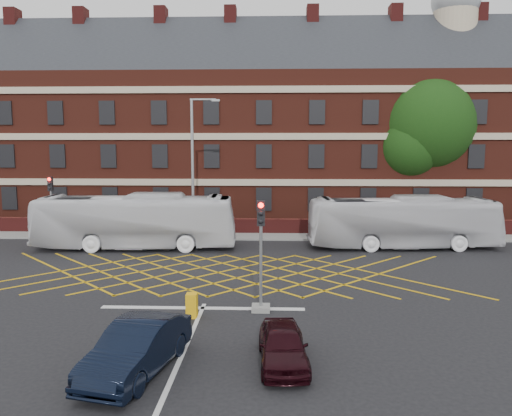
{
  "coord_description": "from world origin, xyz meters",
  "views": [
    {
      "loc": [
        2.77,
        -22.29,
        6.36
      ],
      "look_at": [
        1.92,
        1.5,
        3.34
      ],
      "focal_mm": 35.0,
      "sensor_mm": 36.0,
      "label": 1
    }
  ],
  "objects_px": {
    "car_navy": "(137,348)",
    "car_maroon": "(283,345)",
    "utility_cabinet": "(192,305)",
    "deciduous_tree": "(425,131)",
    "traffic_light_near": "(261,266)",
    "street_lamp": "(194,195)",
    "traffic_light_far": "(52,214)",
    "direction_signs": "(45,218)",
    "bus_left": "(136,221)",
    "bus_right": "(403,222)"
  },
  "relations": [
    {
      "from": "car_navy",
      "to": "car_maroon",
      "type": "distance_m",
      "value": 4.15
    },
    {
      "from": "car_maroon",
      "to": "utility_cabinet",
      "type": "height_order",
      "value": "car_maroon"
    },
    {
      "from": "car_maroon",
      "to": "deciduous_tree",
      "type": "xyz_separation_m",
      "value": [
        11.6,
        26.29,
        6.83
      ]
    },
    {
      "from": "traffic_light_near",
      "to": "utility_cabinet",
      "type": "height_order",
      "value": "traffic_light_near"
    },
    {
      "from": "traffic_light_near",
      "to": "street_lamp",
      "type": "relative_size",
      "value": 0.46
    },
    {
      "from": "car_maroon",
      "to": "traffic_light_far",
      "type": "bearing_deg",
      "value": 125.99
    },
    {
      "from": "traffic_light_far",
      "to": "direction_signs",
      "type": "bearing_deg",
      "value": 132.5
    },
    {
      "from": "deciduous_tree",
      "to": "utility_cabinet",
      "type": "xyz_separation_m",
      "value": [
        -14.9,
        -22.41,
        -6.96
      ]
    },
    {
      "from": "car_navy",
      "to": "traffic_light_far",
      "type": "distance_m",
      "value": 22.1
    },
    {
      "from": "car_maroon",
      "to": "utility_cabinet",
      "type": "relative_size",
      "value": 3.78
    },
    {
      "from": "car_maroon",
      "to": "utility_cabinet",
      "type": "distance_m",
      "value": 5.1
    },
    {
      "from": "bus_left",
      "to": "direction_signs",
      "type": "height_order",
      "value": "bus_left"
    },
    {
      "from": "traffic_light_far",
      "to": "direction_signs",
      "type": "relative_size",
      "value": 1.94
    },
    {
      "from": "car_navy",
      "to": "traffic_light_near",
      "type": "xyz_separation_m",
      "value": [
        3.33,
        5.4,
        1.04
      ]
    },
    {
      "from": "street_lamp",
      "to": "car_maroon",
      "type": "bearing_deg",
      "value": -72.92
    },
    {
      "from": "bus_right",
      "to": "street_lamp",
      "type": "height_order",
      "value": "street_lamp"
    },
    {
      "from": "traffic_light_far",
      "to": "car_maroon",
      "type": "bearing_deg",
      "value": -50.79
    },
    {
      "from": "utility_cabinet",
      "to": "bus_right",
      "type": "bearing_deg",
      "value": 49.69
    },
    {
      "from": "traffic_light_far",
      "to": "utility_cabinet",
      "type": "xyz_separation_m",
      "value": [
        11.76,
        -14.58,
        -1.31
      ]
    },
    {
      "from": "traffic_light_near",
      "to": "street_lamp",
      "type": "xyz_separation_m",
      "value": [
        -4.57,
        12.66,
        1.42
      ]
    },
    {
      "from": "traffic_light_far",
      "to": "direction_signs",
      "type": "xyz_separation_m",
      "value": [
        -0.99,
        1.08,
        -0.39
      ]
    },
    {
      "from": "car_navy",
      "to": "traffic_light_far",
      "type": "height_order",
      "value": "traffic_light_far"
    },
    {
      "from": "car_navy",
      "to": "car_maroon",
      "type": "relative_size",
      "value": 1.29
    },
    {
      "from": "bus_left",
      "to": "street_lamp",
      "type": "bearing_deg",
      "value": -71.89
    },
    {
      "from": "deciduous_tree",
      "to": "street_lamp",
      "type": "bearing_deg",
      "value": -152.22
    },
    {
      "from": "bus_right",
      "to": "deciduous_tree",
      "type": "height_order",
      "value": "deciduous_tree"
    },
    {
      "from": "bus_left",
      "to": "car_maroon",
      "type": "xyz_separation_m",
      "value": [
        8.77,
        -16.1,
        -1.12
      ]
    },
    {
      "from": "traffic_light_near",
      "to": "car_navy",
      "type": "bearing_deg",
      "value": -121.66
    },
    {
      "from": "traffic_light_near",
      "to": "deciduous_tree",
      "type": "bearing_deg",
      "value": 60.2
    },
    {
      "from": "street_lamp",
      "to": "utility_cabinet",
      "type": "height_order",
      "value": "street_lamp"
    },
    {
      "from": "bus_left",
      "to": "traffic_light_far",
      "type": "relative_size",
      "value": 2.86
    },
    {
      "from": "bus_right",
      "to": "traffic_light_near",
      "type": "distance_m",
      "value": 14.8
    },
    {
      "from": "car_navy",
      "to": "traffic_light_far",
      "type": "relative_size",
      "value": 1.03
    },
    {
      "from": "bus_right",
      "to": "car_navy",
      "type": "distance_m",
      "value": 21.15
    },
    {
      "from": "bus_left",
      "to": "direction_signs",
      "type": "distance_m",
      "value": 8.06
    },
    {
      "from": "bus_left",
      "to": "street_lamp",
      "type": "height_order",
      "value": "street_lamp"
    },
    {
      "from": "direction_signs",
      "to": "bus_left",
      "type": "bearing_deg",
      "value": -25.29
    },
    {
      "from": "street_lamp",
      "to": "utility_cabinet",
      "type": "relative_size",
      "value": 10.21
    },
    {
      "from": "bus_left",
      "to": "utility_cabinet",
      "type": "relative_size",
      "value": 13.54
    },
    {
      "from": "bus_right",
      "to": "direction_signs",
      "type": "xyz_separation_m",
      "value": [
        -23.74,
        2.69,
        -0.24
      ]
    },
    {
      "from": "deciduous_tree",
      "to": "utility_cabinet",
      "type": "bearing_deg",
      "value": -123.62
    },
    {
      "from": "bus_left",
      "to": "car_maroon",
      "type": "height_order",
      "value": "bus_left"
    },
    {
      "from": "bus_left",
      "to": "bus_right",
      "type": "xyz_separation_m",
      "value": [
        16.46,
        0.75,
        -0.09
      ]
    },
    {
      "from": "bus_left",
      "to": "traffic_light_far",
      "type": "xyz_separation_m",
      "value": [
        -6.3,
        2.37,
        0.06
      ]
    },
    {
      "from": "traffic_light_far",
      "to": "street_lamp",
      "type": "distance_m",
      "value": 9.89
    },
    {
      "from": "car_navy",
      "to": "street_lamp",
      "type": "height_order",
      "value": "street_lamp"
    },
    {
      "from": "car_maroon",
      "to": "traffic_light_far",
      "type": "xyz_separation_m",
      "value": [
        -15.07,
        18.46,
        1.18
      ]
    },
    {
      "from": "traffic_light_near",
      "to": "direction_signs",
      "type": "xyz_separation_m",
      "value": [
        -15.28,
        14.83,
        -0.39
      ]
    },
    {
      "from": "deciduous_tree",
      "to": "traffic_light_far",
      "type": "height_order",
      "value": "deciduous_tree"
    },
    {
      "from": "car_maroon",
      "to": "direction_signs",
      "type": "relative_size",
      "value": 1.55
    }
  ]
}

